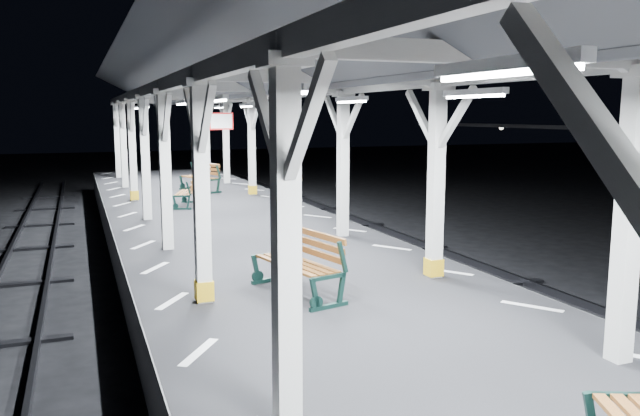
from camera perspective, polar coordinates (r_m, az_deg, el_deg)
ground at (r=8.87m, az=5.68°, el=-16.89°), size 120.00×120.00×0.00m
platform at (r=8.67m, az=5.73°, el=-13.90°), size 6.00×50.00×1.00m
hazard_stripes_left at (r=7.75m, az=-11.02°, el=-12.80°), size 1.00×48.00×0.01m
hazard_stripes_right at (r=9.80m, az=18.80°, el=-8.52°), size 1.00×48.00×0.01m
canopy at (r=8.03m, az=6.24°, el=13.94°), size 5.40×49.00×4.65m
bench_mid at (r=9.83m, az=-1.63°, el=-4.84°), size 1.06×1.93×0.99m
bench_far at (r=19.60m, az=-11.90°, el=1.48°), size 1.04×1.66×0.85m
bench_extra at (r=23.41m, az=-10.73°, el=2.87°), size 1.27×2.00×1.02m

